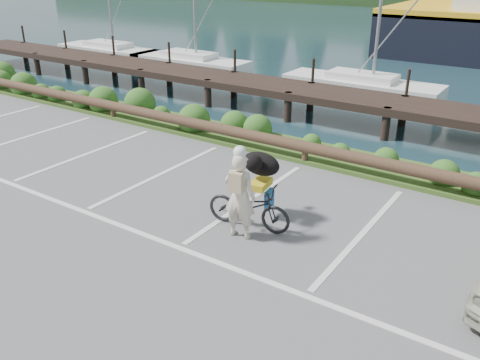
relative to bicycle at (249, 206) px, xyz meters
The scene contains 6 objects.
ground 1.25m from the bicycle, 122.64° to the right, with size 72.00×72.00×0.00m, color #555558.
vegetation_strip 4.38m from the bicycle, 98.29° to the left, with size 34.00×1.60×0.10m, color #3D5B21.
log_rail 3.70m from the bicycle, 99.87° to the left, with size 32.00×0.30×0.60m, color #443021, non-canonical shape.
bicycle is the anchor object (origin of this frame).
cyclist 0.56m from the bicycle, 81.84° to the right, with size 0.61×0.40×1.68m, color beige.
dog 0.88m from the bicycle, 98.16° to the left, with size 0.82×0.40×0.48m, color black.
Camera 1 is at (5.39, -6.41, 4.87)m, focal length 38.00 mm.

